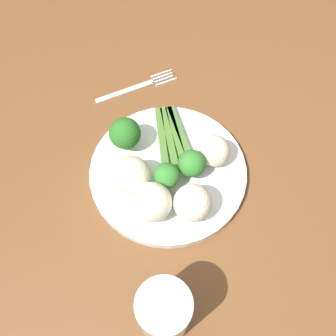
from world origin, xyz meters
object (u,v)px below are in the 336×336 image
at_px(asparagus_bundle, 173,138).
at_px(broccoli_right, 192,164).
at_px(dining_table, 195,225).
at_px(broccoli_left, 125,134).
at_px(plate, 168,172).
at_px(cauliflower_edge, 152,202).
at_px(cauliflower_mid, 132,175).
at_px(broccoli_front_left, 167,176).
at_px(fork, 137,87).
at_px(cauliflower_back_right, 193,203).
at_px(cauliflower_front, 214,151).
at_px(water_glass, 164,311).

distance_m(asparagus_bundle, broccoli_right, 0.08).
height_order(dining_table, broccoli_left, broccoli_left).
bearing_deg(plate, cauliflower_edge, -31.13).
xyz_separation_m(asparagus_bundle, broccoli_right, (0.07, 0.02, 0.03)).
height_order(broccoli_right, cauliflower_mid, cauliflower_mid).
bearing_deg(cauliflower_edge, broccoli_front_left, 141.21).
relative_size(dining_table, asparagus_bundle, 10.76).
bearing_deg(plate, fork, -175.04).
relative_size(broccoli_right, cauliflower_back_right, 0.93).
relative_size(dining_table, broccoli_front_left, 28.29).
height_order(broccoli_left, cauliflower_back_right, broccoli_left).
height_order(plate, asparagus_bundle, asparagus_bundle).
bearing_deg(broccoli_front_left, asparagus_bundle, 160.59).
bearing_deg(cauliflower_front, dining_table, -31.86).
xyz_separation_m(broccoli_front_left, cauliflower_back_right, (0.05, 0.03, 0.00)).
bearing_deg(broccoli_front_left, dining_table, 47.26).
height_order(cauliflower_back_right, cauliflower_front, cauliflower_back_right).
distance_m(plate, broccoli_front_left, 0.05).
bearing_deg(broccoli_right, broccoli_front_left, -75.51).
distance_m(cauliflower_edge, cauliflower_front, 0.14).
bearing_deg(cauliflower_edge, broccoli_left, -171.68).
bearing_deg(cauliflower_front, water_glass, -30.48).
bearing_deg(cauliflower_back_right, cauliflower_mid, -129.15).
height_order(asparagus_bundle, water_glass, water_glass).
distance_m(broccoli_front_left, cauliflower_back_right, 0.06).
bearing_deg(water_glass, cauliflower_mid, -178.52).
relative_size(cauliflower_edge, water_glass, 0.62).
height_order(asparagus_bundle, cauliflower_front, cauliflower_front).
distance_m(fork, water_glass, 0.43).
height_order(dining_table, broccoli_front_left, broccoli_front_left).
distance_m(plate, fork, 0.20).
bearing_deg(broccoli_left, plate, 43.94).
height_order(broccoli_right, fork, broccoli_right).
distance_m(cauliflower_back_right, cauliflower_edge, 0.06).
relative_size(cauliflower_mid, water_glass, 0.60).
distance_m(plate, cauliflower_back_right, 0.09).
height_order(dining_table, cauliflower_back_right, cauliflower_back_right).
bearing_deg(cauliflower_back_right, asparagus_bundle, 179.76).
relative_size(dining_table, broccoli_left, 22.10).
height_order(plate, fork, plate).
height_order(broccoli_left, cauliflower_front, broccoli_left).
bearing_deg(water_glass, broccoli_left, -179.23).
xyz_separation_m(broccoli_front_left, cauliflower_front, (-0.03, 0.09, -0.00)).
relative_size(plate, cauliflower_front, 5.03).
relative_size(asparagus_bundle, broccoli_right, 2.42).
relative_size(asparagus_bundle, fork, 0.81).
relative_size(cauliflower_front, fork, 0.32).
bearing_deg(cauliflower_mid, asparagus_bundle, 130.57).
height_order(plate, water_glass, water_glass).
bearing_deg(cauliflower_edge, cauliflower_front, 120.42).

